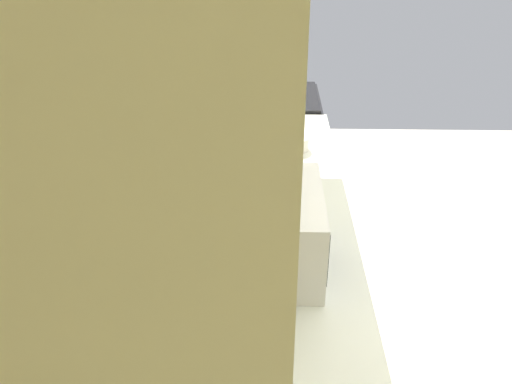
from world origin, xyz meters
The scene contains 5 objects.
wall_back centered at (0.00, 1.63, 1.42)m, with size 4.26×0.12×2.85m, color beige.
upper_cabinets centered at (-0.39, 1.41, 1.78)m, with size 2.48×0.31×0.61m.
oven_range centered at (1.57, 1.26, 0.48)m, with size 0.59×0.64×1.11m.
microwave centered at (-0.20, 1.27, 1.07)m, with size 0.48×0.40×0.29m.
bowl centered at (0.79, 1.14, 0.97)m, with size 0.16×0.16×0.07m.
Camera 1 is at (-1.82, 1.27, 2.11)m, focal length 38.67 mm.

